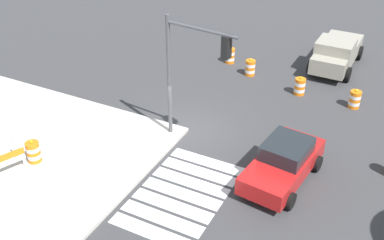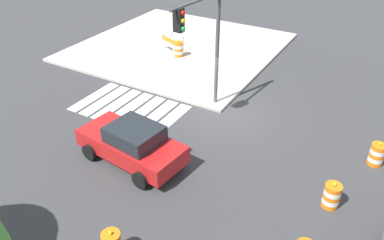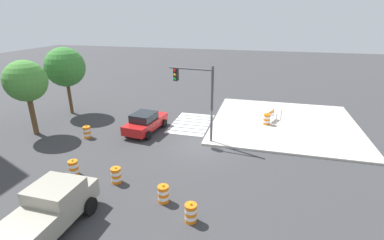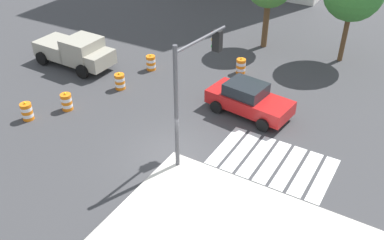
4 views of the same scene
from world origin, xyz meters
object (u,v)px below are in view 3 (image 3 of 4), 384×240
traffic_barrel_crosswalk_end (163,194)px  traffic_barrel_on_sidewalk (267,119)px  traffic_barrel_near_corner (74,168)px  sports_car (145,122)px  traffic_barrel_median_far (116,175)px  traffic_barrel_far_curb (191,213)px  street_tree_streetside_near (65,67)px  construction_barricade (273,115)px  street_tree_streetside_mid (26,81)px  traffic_barrel_median_near (87,132)px  traffic_light_pole (197,90)px  pickup_truck (48,211)px

traffic_barrel_crosswalk_end → traffic_barrel_on_sidewalk: size_ratio=1.00×
traffic_barrel_on_sidewalk → traffic_barrel_near_corner: bearing=134.9°
sports_car → traffic_barrel_median_far: (-7.24, -1.35, -0.36)m
traffic_barrel_far_curb → street_tree_streetside_near: 19.35m
traffic_barrel_on_sidewalk → construction_barricade: size_ratio=0.71×
street_tree_streetside_near → street_tree_streetside_mid: (-5.03, -0.44, -0.19)m
traffic_barrel_median_near → traffic_barrel_crosswalk_end: bearing=-125.5°
traffic_light_pole → street_tree_streetside_near: (3.11, 13.07, 0.49)m
street_tree_streetside_near → street_tree_streetside_mid: street_tree_streetside_near is taller
traffic_barrel_crosswalk_end → street_tree_streetside_near: street_tree_streetside_near is taller
pickup_truck → traffic_barrel_far_curb: 6.15m
traffic_barrel_median_far → street_tree_streetside_near: bearing=46.1°
traffic_barrel_far_curb → traffic_barrel_median_far: bearing=67.4°
traffic_barrel_near_corner → street_tree_streetside_mid: (4.55, 6.78, 3.76)m
pickup_truck → street_tree_streetside_near: 16.85m
traffic_barrel_near_corner → traffic_barrel_crosswalk_end: size_ratio=1.00×
traffic_barrel_median_near → traffic_light_pole: traffic_light_pole is taller
sports_car → construction_barricade: bearing=-64.9°
traffic_barrel_median_far → sports_car: bearing=10.6°
traffic_barrel_on_sidewalk → street_tree_streetside_mid: (-6.31, 17.66, 3.61)m
traffic_barrel_on_sidewalk → traffic_light_pole: traffic_light_pole is taller
pickup_truck → sports_car: bearing=2.1°
traffic_barrel_crosswalk_end → traffic_barrel_on_sidewalk: 12.91m
traffic_barrel_near_corner → traffic_light_pole: 9.38m
sports_car → traffic_barrel_far_curb: (-9.25, -6.20, -0.36)m
street_tree_streetside_near → street_tree_streetside_mid: bearing=-175.0°
traffic_barrel_near_corner → street_tree_streetside_near: street_tree_streetside_near is taller
sports_car → traffic_barrel_on_sidewalk: size_ratio=4.40×
traffic_barrel_on_sidewalk → street_tree_streetside_near: (-1.28, 18.10, 3.80)m
traffic_barrel_on_sidewalk → construction_barricade: bearing=-28.6°
traffic_barrel_far_curb → traffic_barrel_crosswalk_end: bearing=58.6°
construction_barricade → traffic_barrel_median_far: bearing=144.3°
traffic_barrel_on_sidewalk → construction_barricade: traffic_barrel_on_sidewalk is taller
traffic_barrel_near_corner → street_tree_streetside_mid: street_tree_streetside_mid is taller
pickup_truck → construction_barricade: (15.93, -9.48, -0.25)m
sports_car → traffic_barrel_near_corner: sports_car is taller
traffic_barrel_median_near → traffic_barrel_far_curb: size_ratio=1.00×
traffic_barrel_median_far → traffic_barrel_on_sidewalk: (10.97, -8.05, 0.15)m
traffic_barrel_median_far → traffic_barrel_on_sidewalk: size_ratio=1.00×
pickup_truck → traffic_barrel_median_far: pickup_truck is taller
pickup_truck → construction_barricade: bearing=-30.7°
traffic_barrel_near_corner → traffic_barrel_on_sidewalk: 15.37m
traffic_barrel_near_corner → street_tree_streetside_near: 12.63m
traffic_barrel_crosswalk_end → street_tree_streetside_mid: size_ratio=0.18×
traffic_barrel_far_curb → traffic_barrel_median_near: bearing=55.1°
traffic_barrel_far_curb → construction_barricade: (13.88, -3.70, 0.27)m
sports_car → traffic_barrel_far_curb: bearing=-146.2°
traffic_light_pole → construction_barricade: bearing=-46.2°
pickup_truck → traffic_barrel_near_corner: 4.61m
street_tree_streetside_near → traffic_barrel_near_corner: bearing=-143.0°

